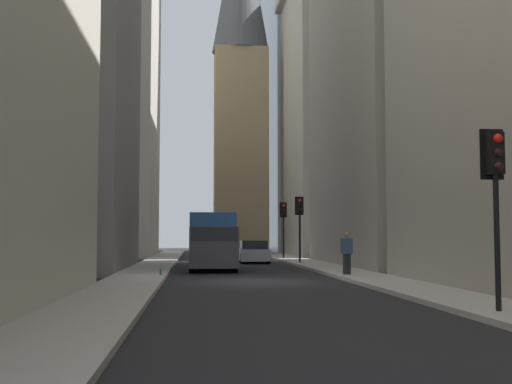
{
  "coord_description": "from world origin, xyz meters",
  "views": [
    {
      "loc": [
        -24.56,
        2.25,
        1.72
      ],
      "look_at": [
        9.83,
        -0.97,
        4.05
      ],
      "focal_mm": 45.55,
      "sensor_mm": 36.0,
      "label": 1
    }
  ],
  "objects_px": {
    "traffic_light_far_junction": "(284,217)",
    "discarded_bottle": "(161,272)",
    "sedan_silver": "(253,252)",
    "pedestrian": "(347,251)",
    "traffic_light_midblock": "(300,214)",
    "delivery_truck": "(212,241)",
    "traffic_light_foreground": "(496,176)"
  },
  "relations": [
    {
      "from": "pedestrian",
      "to": "discarded_bottle",
      "type": "distance_m",
      "value": 7.61
    },
    {
      "from": "delivery_truck",
      "to": "traffic_light_midblock",
      "type": "relative_size",
      "value": 1.65
    },
    {
      "from": "delivery_truck",
      "to": "traffic_light_foreground",
      "type": "bearing_deg",
      "value": -164.1
    },
    {
      "from": "sedan_silver",
      "to": "traffic_light_far_junction",
      "type": "bearing_deg",
      "value": -25.77
    },
    {
      "from": "traffic_light_far_junction",
      "to": "discarded_bottle",
      "type": "height_order",
      "value": "traffic_light_far_junction"
    },
    {
      "from": "delivery_truck",
      "to": "traffic_light_foreground",
      "type": "distance_m",
      "value": 20.14
    },
    {
      "from": "sedan_silver",
      "to": "traffic_light_far_junction",
      "type": "distance_m",
      "value": 6.67
    },
    {
      "from": "discarded_bottle",
      "to": "pedestrian",
      "type": "bearing_deg",
      "value": -93.06
    },
    {
      "from": "traffic_light_foreground",
      "to": "discarded_bottle",
      "type": "distance_m",
      "value": 15.67
    },
    {
      "from": "sedan_silver",
      "to": "pedestrian",
      "type": "xyz_separation_m",
      "value": [
        -14.75,
        -2.52,
        0.42
      ]
    },
    {
      "from": "delivery_truck",
      "to": "discarded_bottle",
      "type": "xyz_separation_m",
      "value": [
        -5.96,
        2.23,
        -1.21
      ]
    },
    {
      "from": "traffic_light_far_junction",
      "to": "pedestrian",
      "type": "relative_size",
      "value": 2.31
    },
    {
      "from": "delivery_truck",
      "to": "sedan_silver",
      "type": "xyz_separation_m",
      "value": [
        8.38,
        -2.8,
        -0.8
      ]
    },
    {
      "from": "delivery_truck",
      "to": "pedestrian",
      "type": "height_order",
      "value": "delivery_truck"
    },
    {
      "from": "sedan_silver",
      "to": "traffic_light_foreground",
      "type": "relative_size",
      "value": 1.11
    },
    {
      "from": "sedan_silver",
      "to": "pedestrian",
      "type": "relative_size",
      "value": 2.48
    },
    {
      "from": "delivery_truck",
      "to": "traffic_light_far_junction",
      "type": "xyz_separation_m",
      "value": [
        13.98,
        -5.5,
        1.63
      ]
    },
    {
      "from": "traffic_light_midblock",
      "to": "discarded_bottle",
      "type": "bearing_deg",
      "value": 147.23
    },
    {
      "from": "delivery_truck",
      "to": "pedestrian",
      "type": "distance_m",
      "value": 8.3
    },
    {
      "from": "traffic_light_midblock",
      "to": "pedestrian",
      "type": "bearing_deg",
      "value": 179.81
    },
    {
      "from": "traffic_light_midblock",
      "to": "traffic_light_far_junction",
      "type": "bearing_deg",
      "value": -0.98
    },
    {
      "from": "discarded_bottle",
      "to": "traffic_light_midblock",
      "type": "bearing_deg",
      "value": -32.77
    },
    {
      "from": "traffic_light_foreground",
      "to": "pedestrian",
      "type": "bearing_deg",
      "value": 0.79
    },
    {
      "from": "traffic_light_foreground",
      "to": "discarded_bottle",
      "type": "relative_size",
      "value": 14.37
    },
    {
      "from": "delivery_truck",
      "to": "traffic_light_foreground",
      "type": "relative_size",
      "value": 1.67
    },
    {
      "from": "traffic_light_far_junction",
      "to": "discarded_bottle",
      "type": "bearing_deg",
      "value": 158.8
    },
    {
      "from": "traffic_light_foreground",
      "to": "traffic_light_midblock",
      "type": "height_order",
      "value": "traffic_light_midblock"
    },
    {
      "from": "traffic_light_far_junction",
      "to": "pedestrian",
      "type": "height_order",
      "value": "traffic_light_far_junction"
    },
    {
      "from": "discarded_bottle",
      "to": "traffic_light_foreground",
      "type": "bearing_deg",
      "value": -149.92
    },
    {
      "from": "delivery_truck",
      "to": "traffic_light_far_junction",
      "type": "bearing_deg",
      "value": -21.48
    },
    {
      "from": "sedan_silver",
      "to": "traffic_light_midblock",
      "type": "height_order",
      "value": "traffic_light_midblock"
    },
    {
      "from": "traffic_light_foreground",
      "to": "traffic_light_midblock",
      "type": "distance_m",
      "value": 25.15
    }
  ]
}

